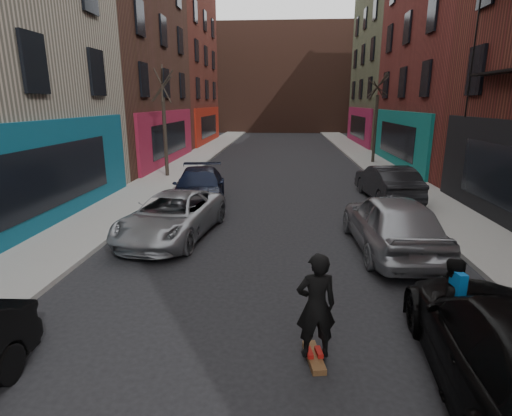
# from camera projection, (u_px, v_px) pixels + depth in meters

# --- Properties ---
(sidewalk_left) EXTENTS (2.50, 84.00, 0.13)m
(sidewalk_left) POSITION_uv_depth(u_px,v_px,m) (207.00, 151.00, 33.59)
(sidewalk_left) COLOR gray
(sidewalk_left) RESTS_ON ground
(sidewalk_right) EXTENTS (2.50, 84.00, 0.13)m
(sidewalk_right) POSITION_uv_depth(u_px,v_px,m) (358.00, 152.00, 32.75)
(sidewalk_right) COLOR gray
(sidewalk_right) RESTS_ON ground
(building_far) EXTENTS (40.00, 10.00, 14.00)m
(building_far) POSITION_uv_depth(u_px,v_px,m) (284.00, 80.00, 56.44)
(building_far) COLOR #47281E
(building_far) RESTS_ON ground
(tree_left_far) EXTENTS (2.00, 2.00, 6.50)m
(tree_left_far) POSITION_uv_depth(u_px,v_px,m) (164.00, 115.00, 21.16)
(tree_left_far) COLOR black
(tree_left_far) RESTS_ON sidewalk_left
(tree_right_far) EXTENTS (2.00, 2.00, 6.80)m
(tree_right_far) POSITION_uv_depth(u_px,v_px,m) (377.00, 110.00, 26.08)
(tree_right_far) COLOR black
(tree_right_far) RESTS_ON sidewalk_right
(parked_left_far) EXTENTS (2.86, 5.10, 1.35)m
(parked_left_far) POSITION_uv_depth(u_px,v_px,m) (172.00, 216.00, 12.26)
(parked_left_far) COLOR #979AA0
(parked_left_far) RESTS_ON ground
(parked_left_end) EXTENTS (2.67, 5.17, 1.43)m
(parked_left_end) POSITION_uv_depth(u_px,v_px,m) (199.00, 187.00, 16.14)
(parked_left_end) COLOR black
(parked_left_end) RESTS_ON ground
(parked_right_far) EXTENTS (2.17, 4.97, 1.67)m
(parked_right_far) POSITION_uv_depth(u_px,v_px,m) (392.00, 223.00, 11.01)
(parked_right_far) COLOR gray
(parked_right_far) RESTS_ON ground
(parked_right_end) EXTENTS (2.01, 4.65, 1.49)m
(parked_right_end) POSITION_uv_depth(u_px,v_px,m) (387.00, 182.00, 16.93)
(parked_right_end) COLOR black
(parked_right_end) RESTS_ON ground
(skateboard) EXTENTS (0.35, 0.82, 0.10)m
(skateboard) POSITION_uv_depth(u_px,v_px,m) (314.00, 357.00, 6.48)
(skateboard) COLOR brown
(skateboard) RESTS_ON ground
(skateboarder) EXTENTS (0.70, 0.52, 1.76)m
(skateboarder) POSITION_uv_depth(u_px,v_px,m) (316.00, 306.00, 6.24)
(skateboarder) COLOR black
(skateboarder) RESTS_ON skateboard
(pedestrian) EXTENTS (0.86, 0.72, 1.59)m
(pedestrian) POSITION_uv_depth(u_px,v_px,m) (449.00, 302.00, 6.70)
(pedestrian) COLOR black
(pedestrian) RESTS_ON ground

